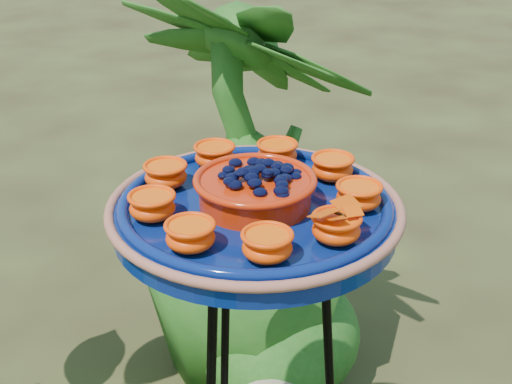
% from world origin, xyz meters
% --- Properties ---
extents(feeder_dish, '(0.52, 0.52, 0.10)m').
position_xyz_m(feeder_dish, '(0.08, 0.04, 0.90)').
color(feeder_dish, '#071958').
rests_on(feeder_dish, tripod_stand).
extents(shrub_back_right, '(0.79, 0.79, 1.13)m').
position_xyz_m(shrub_back_right, '(0.52, 0.61, 0.56)').
color(shrub_back_right, '#1C5316').
rests_on(shrub_back_right, ground).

